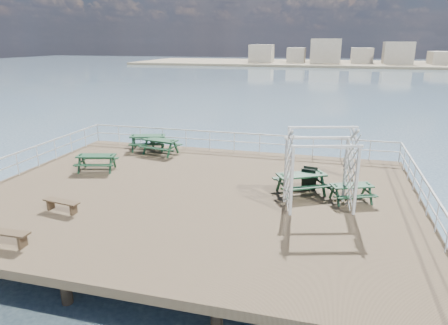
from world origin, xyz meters
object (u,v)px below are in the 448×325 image
picnic_table_e (301,179)px  person (349,161)px  picnic_table_b (160,143)px  trellis_arbor (320,173)px  picnic_table_a (148,139)px  flat_bench_near (62,203)px  picnic_table_c (351,189)px  flat_bench_far (5,235)px  picnic_table_d (96,159)px

picnic_table_e → person: size_ratio=1.55×
picnic_table_b → trellis_arbor: size_ratio=0.69×
picnic_table_a → flat_bench_near: (0.75, -8.93, -0.30)m
picnic_table_a → picnic_table_b: picnic_table_a is taller
trellis_arbor → picnic_table_b: bearing=131.9°
picnic_table_c → person: bearing=67.8°
flat_bench_near → picnic_table_a: bearing=103.2°
picnic_table_c → flat_bench_far: 12.30m
picnic_table_a → flat_bench_near: 8.96m
person → picnic_table_c: bearing=-100.3°
picnic_table_b → flat_bench_far: (-0.38, -10.95, -0.25)m
flat_bench_near → flat_bench_far: size_ratio=0.93×
picnic_table_b → person: size_ratio=1.35×
picnic_table_b → trellis_arbor: (8.84, -5.47, 0.80)m
flat_bench_near → person: person is taller
flat_bench_near → flat_bench_far: bearing=-82.9°
picnic_table_b → picnic_table_e: size_ratio=0.87×
flat_bench_near → flat_bench_far: (-0.06, -2.65, 0.03)m
picnic_table_e → picnic_table_b: bearing=124.5°
picnic_table_d → trellis_arbor: bearing=-24.3°
trellis_arbor → picnic_table_d: bearing=153.7°
picnic_table_a → picnic_table_b: 1.23m
picnic_table_a → picnic_table_d: picnic_table_a is taller
flat_bench_near → person: bearing=41.8°
flat_bench_far → picnic_table_c: bearing=30.9°
flat_bench_far → person: size_ratio=1.01×
trellis_arbor → picnic_table_c: bearing=22.8°
person → picnic_table_e: bearing=-137.4°
picnic_table_b → picnic_table_e: bearing=-16.1°
picnic_table_b → flat_bench_near: picnic_table_b is taller
picnic_table_e → flat_bench_near: 9.39m
picnic_table_e → person: person is taller
picnic_table_e → picnic_table_a: bearing=124.1°
picnic_table_a → trellis_arbor: size_ratio=0.77×
flat_bench_near → person: 12.42m
picnic_table_c → flat_bench_near: 11.07m
picnic_table_a → picnic_table_d: bearing=-119.0°
flat_bench_near → picnic_table_e: bearing=34.9°
picnic_table_a → person: 11.30m
picnic_table_d → trellis_arbor: trellis_arbor is taller
flat_bench_near → picnic_table_c: bearing=28.7°
picnic_table_a → picnic_table_e: (9.15, -4.74, -0.01)m
picnic_table_b → picnic_table_c: 11.02m
picnic_table_c → trellis_arbor: trellis_arbor is taller
picnic_table_c → person: 3.01m
picnic_table_a → person: size_ratio=1.50×
trellis_arbor → picnic_table_e: bearing=102.5°
picnic_table_a → picnic_table_d: 4.28m
picnic_table_c → trellis_arbor: (-1.24, -1.01, 0.90)m
picnic_table_a → flat_bench_near: bearing=-104.6°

